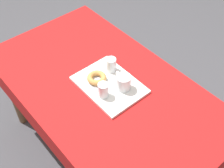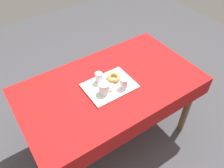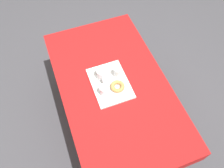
# 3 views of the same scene
# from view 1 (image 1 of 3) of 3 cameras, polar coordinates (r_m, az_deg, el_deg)

# --- Properties ---
(ground_plane) EXTENTS (6.00, 6.00, 0.00)m
(ground_plane) POSITION_cam_1_polar(r_m,az_deg,el_deg) (2.40, -1.32, -12.68)
(ground_plane) COLOR #47474C
(dining_table) EXTENTS (1.55, 0.89, 0.77)m
(dining_table) POSITION_cam_1_polar(r_m,az_deg,el_deg) (1.85, -1.67, -2.15)
(dining_table) COLOR red
(dining_table) RESTS_ON ground
(serving_tray) EXTENTS (0.41, 0.30, 0.02)m
(serving_tray) POSITION_cam_1_polar(r_m,az_deg,el_deg) (1.78, -0.54, -0.14)
(serving_tray) COLOR white
(serving_tray) RESTS_ON dining_table
(tea_mug_left) EXTENTS (0.13, 0.09, 0.09)m
(tea_mug_left) POSITION_cam_1_polar(r_m,az_deg,el_deg) (1.72, 2.22, 0.29)
(tea_mug_left) COLOR white
(tea_mug_left) RESTS_ON serving_tray
(water_glass_near) EXTENTS (0.06, 0.06, 0.09)m
(water_glass_near) POSITION_cam_1_polar(r_m,az_deg,el_deg) (1.82, -0.17, 3.66)
(water_glass_near) COLOR white
(water_glass_near) RESTS_ON serving_tray
(water_glass_far) EXTENTS (0.06, 0.06, 0.09)m
(water_glass_far) POSITION_cam_1_polar(r_m,az_deg,el_deg) (1.68, -1.68, -1.26)
(water_glass_far) COLOR white
(water_glass_far) RESTS_ON serving_tray
(donut_plate_left) EXTENTS (0.13, 0.13, 0.01)m
(donut_plate_left) POSITION_cam_1_polar(r_m,az_deg,el_deg) (1.79, -2.95, 0.74)
(donut_plate_left) COLOR silver
(donut_plate_left) RESTS_ON serving_tray
(sugar_donut_left) EXTENTS (0.12, 0.12, 0.03)m
(sugar_donut_left) POSITION_cam_1_polar(r_m,az_deg,el_deg) (1.77, -2.97, 1.19)
(sugar_donut_left) COLOR tan
(sugar_donut_left) RESTS_ON donut_plate_left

